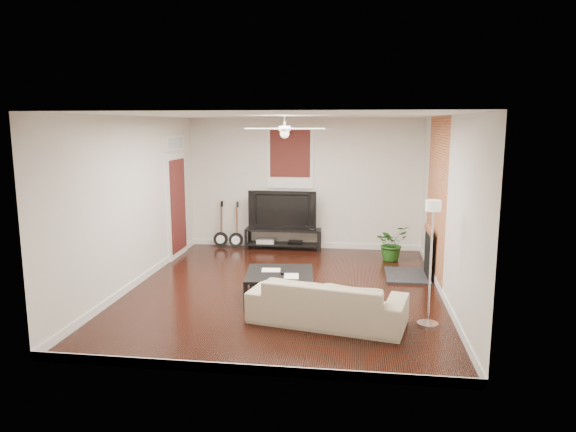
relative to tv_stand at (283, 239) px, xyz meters
name	(u,v)px	position (x,y,z in m)	size (l,w,h in m)	color
room	(285,205)	(0.43, -2.78, 1.17)	(5.01, 6.01, 2.81)	black
brick_accent	(436,199)	(2.92, -1.78, 1.17)	(0.02, 2.20, 2.80)	#B45E3A
fireplace	(417,252)	(2.63, -1.78, 0.23)	(0.80, 1.10, 0.92)	black
window_back	(290,158)	(0.13, 0.19, 1.72)	(1.00, 0.06, 1.30)	#3C1610
door_left	(177,196)	(-2.03, -0.88, 1.02)	(0.08, 1.00, 2.50)	white
tv_stand	(283,239)	(0.00, 0.00, 0.00)	(1.62, 0.43, 0.45)	black
tv	(283,209)	(0.00, 0.02, 0.64)	(1.45, 0.19, 0.83)	black
coffee_table	(280,286)	(0.42, -3.27, -0.01)	(1.02, 1.02, 0.43)	black
sofa	(327,301)	(1.20, -4.15, 0.08)	(2.09, 0.82, 0.61)	#C3B392
floor_lamp	(431,263)	(2.55, -4.05, 0.63)	(0.28, 0.28, 1.71)	silver
potted_plant	(392,243)	(2.26, -0.66, 0.13)	(0.64, 0.55, 0.71)	#1F5317
guitar_left	(220,225)	(-1.38, -0.03, 0.28)	(0.32, 0.22, 1.02)	black
guitar_right	(236,225)	(-1.03, -0.06, 0.28)	(0.32, 0.22, 1.02)	black
ceiling_fan	(285,129)	(0.43, -2.78, 2.37)	(1.24, 1.24, 0.32)	white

